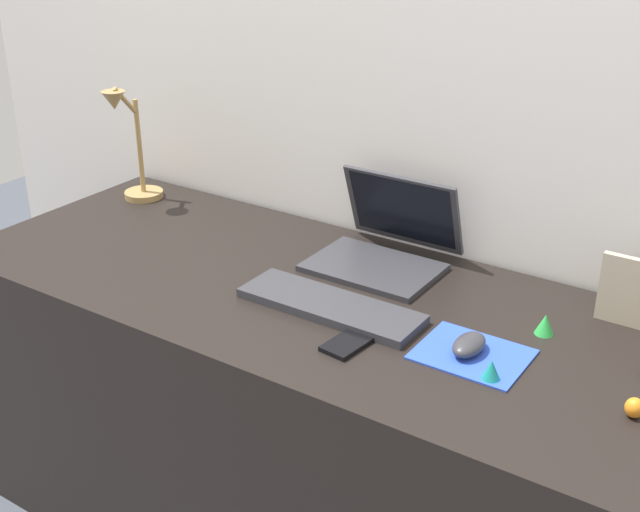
{
  "coord_description": "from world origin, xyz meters",
  "views": [
    {
      "loc": [
        0.94,
        -1.37,
        1.59
      ],
      "look_at": [
        0.03,
        0.0,
        0.83
      ],
      "focal_mm": 46.5,
      "sensor_mm": 36.0,
      "label": 1
    }
  ],
  "objects_px": {
    "mouse": "(469,345)",
    "desk_lamp": "(131,149)",
    "toy_figurine_teal": "(491,371)",
    "keyboard": "(330,306)",
    "picture_frame": "(629,292)",
    "toy_figurine_green": "(545,324)",
    "laptop": "(387,241)",
    "toy_figurine_orange": "(634,408)",
    "cell_phone": "(351,342)"
  },
  "relations": [
    {
      "from": "picture_frame",
      "to": "toy_figurine_orange",
      "type": "distance_m",
      "value": 0.34
    },
    {
      "from": "laptop",
      "to": "desk_lamp",
      "type": "relative_size",
      "value": 0.89
    },
    {
      "from": "toy_figurine_teal",
      "to": "cell_phone",
      "type": "bearing_deg",
      "value": -173.66
    },
    {
      "from": "cell_phone",
      "to": "toy_figurine_teal",
      "type": "relative_size",
      "value": 3.01
    },
    {
      "from": "cell_phone",
      "to": "toy_figurine_green",
      "type": "bearing_deg",
      "value": 45.84
    },
    {
      "from": "laptop",
      "to": "toy_figurine_green",
      "type": "height_order",
      "value": "laptop"
    },
    {
      "from": "mouse",
      "to": "desk_lamp",
      "type": "distance_m",
      "value": 1.17
    },
    {
      "from": "keyboard",
      "to": "mouse",
      "type": "relative_size",
      "value": 4.27
    },
    {
      "from": "laptop",
      "to": "toy_figurine_orange",
      "type": "height_order",
      "value": "laptop"
    },
    {
      "from": "picture_frame",
      "to": "toy_figurine_orange",
      "type": "bearing_deg",
      "value": -72.02
    },
    {
      "from": "cell_phone",
      "to": "toy_figurine_green",
      "type": "distance_m",
      "value": 0.4
    },
    {
      "from": "desk_lamp",
      "to": "toy_figurine_teal",
      "type": "relative_size",
      "value": 7.89
    },
    {
      "from": "keyboard",
      "to": "cell_phone",
      "type": "height_order",
      "value": "keyboard"
    },
    {
      "from": "toy_figurine_green",
      "to": "toy_figurine_teal",
      "type": "bearing_deg",
      "value": -95.78
    },
    {
      "from": "laptop",
      "to": "toy_figurine_green",
      "type": "bearing_deg",
      "value": -15.83
    },
    {
      "from": "keyboard",
      "to": "desk_lamp",
      "type": "distance_m",
      "value": 0.87
    },
    {
      "from": "toy_figurine_green",
      "to": "toy_figurine_orange",
      "type": "distance_m",
      "value": 0.3
    },
    {
      "from": "desk_lamp",
      "to": "toy_figurine_teal",
      "type": "height_order",
      "value": "desk_lamp"
    },
    {
      "from": "keyboard",
      "to": "toy_figurine_teal",
      "type": "distance_m",
      "value": 0.4
    },
    {
      "from": "toy_figurine_teal",
      "to": "laptop",
      "type": "bearing_deg",
      "value": 140.43
    },
    {
      "from": "toy_figurine_green",
      "to": "toy_figurine_teal",
      "type": "height_order",
      "value": "toy_figurine_green"
    },
    {
      "from": "laptop",
      "to": "keyboard",
      "type": "distance_m",
      "value": 0.29
    },
    {
      "from": "picture_frame",
      "to": "toy_figurine_green",
      "type": "distance_m",
      "value": 0.19
    },
    {
      "from": "toy_figurine_teal",
      "to": "desk_lamp",
      "type": "bearing_deg",
      "value": 166.02
    },
    {
      "from": "laptop",
      "to": "mouse",
      "type": "relative_size",
      "value": 3.12
    },
    {
      "from": "toy_figurine_orange",
      "to": "cell_phone",
      "type": "bearing_deg",
      "value": -173.28
    },
    {
      "from": "keyboard",
      "to": "toy_figurine_teal",
      "type": "height_order",
      "value": "toy_figurine_teal"
    },
    {
      "from": "mouse",
      "to": "desk_lamp",
      "type": "relative_size",
      "value": 0.29
    },
    {
      "from": "cell_phone",
      "to": "picture_frame",
      "type": "xyz_separation_m",
      "value": [
        0.43,
        0.38,
        0.07
      ]
    },
    {
      "from": "mouse",
      "to": "toy_figurine_orange",
      "type": "xyz_separation_m",
      "value": [
        0.32,
        -0.03,
        -0.0
      ]
    },
    {
      "from": "keyboard",
      "to": "picture_frame",
      "type": "distance_m",
      "value": 0.62
    },
    {
      "from": "keyboard",
      "to": "mouse",
      "type": "distance_m",
      "value": 0.32
    },
    {
      "from": "laptop",
      "to": "mouse",
      "type": "distance_m",
      "value": 0.45
    },
    {
      "from": "toy_figurine_orange",
      "to": "mouse",
      "type": "bearing_deg",
      "value": 174.51
    },
    {
      "from": "keyboard",
      "to": "cell_phone",
      "type": "relative_size",
      "value": 3.2
    },
    {
      "from": "toy_figurine_teal",
      "to": "toy_figurine_orange",
      "type": "bearing_deg",
      "value": 7.15
    },
    {
      "from": "keyboard",
      "to": "cell_phone",
      "type": "xyz_separation_m",
      "value": [
        0.11,
        -0.09,
        -0.01
      ]
    },
    {
      "from": "cell_phone",
      "to": "desk_lamp",
      "type": "bearing_deg",
      "value": 166.66
    },
    {
      "from": "mouse",
      "to": "desk_lamp",
      "type": "xyz_separation_m",
      "value": [
        -1.14,
        0.24,
        0.13
      ]
    },
    {
      "from": "mouse",
      "to": "picture_frame",
      "type": "height_order",
      "value": "picture_frame"
    },
    {
      "from": "mouse",
      "to": "toy_figurine_teal",
      "type": "relative_size",
      "value": 2.26
    },
    {
      "from": "toy_figurine_teal",
      "to": "toy_figurine_green",
      "type": "bearing_deg",
      "value": 84.22
    },
    {
      "from": "mouse",
      "to": "cell_phone",
      "type": "relative_size",
      "value": 0.75
    },
    {
      "from": "laptop",
      "to": "toy_figurine_teal",
      "type": "relative_size",
      "value": 7.05
    },
    {
      "from": "cell_phone",
      "to": "toy_figurine_orange",
      "type": "bearing_deg",
      "value": 13.11
    },
    {
      "from": "keyboard",
      "to": "toy_figurine_teal",
      "type": "relative_size",
      "value": 9.64
    },
    {
      "from": "mouse",
      "to": "picture_frame",
      "type": "bearing_deg",
      "value": 52.92
    },
    {
      "from": "laptop",
      "to": "mouse",
      "type": "height_order",
      "value": "laptop"
    },
    {
      "from": "desk_lamp",
      "to": "laptop",
      "type": "bearing_deg",
      "value": 3.03
    },
    {
      "from": "laptop",
      "to": "keyboard",
      "type": "relative_size",
      "value": 0.73
    }
  ]
}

